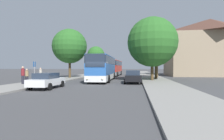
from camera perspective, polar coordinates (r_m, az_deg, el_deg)
ground_plane at (r=20.15m, az=-4.40°, el=-4.57°), size 300.00×300.00×0.00m
sidewalk_left at (r=22.66m, az=-22.02°, el=-3.84°), size 4.00×120.00×0.15m
sidewalk_right at (r=19.89m, az=15.79°, el=-4.46°), size 4.00×120.00×0.15m
building_right_background at (r=44.81m, az=29.37°, el=6.47°), size 18.20×12.00×12.68m
bus_front at (r=24.71m, az=-2.95°, el=0.70°), size 2.94×11.49×3.43m
bus_middle at (r=39.00m, az=0.61°, el=0.77°), size 2.95×10.89×3.39m
parked_car_left_curb at (r=16.90m, az=-20.45°, el=-3.17°), size 1.97×4.15×1.42m
parked_car_right_near at (r=21.21m, az=6.82°, el=-2.13°), size 2.12×4.28×1.56m
bus_stop_sign at (r=22.14m, az=-23.99°, el=0.22°), size 0.08×0.45×2.48m
pedestrian_waiting_near at (r=20.85m, az=-27.08°, el=-1.45°), size 0.36×0.36×1.87m
pedestrian_waiting_far at (r=25.14m, az=-22.30°, el=-1.24°), size 0.36×0.36×1.71m
pedestrian_walking_back at (r=22.04m, az=-26.04°, el=-1.72°), size 0.36×0.36×1.60m
tree_left_near at (r=52.07m, az=-5.27°, el=4.89°), size 5.12×5.12×7.94m
tree_left_far at (r=30.95m, az=-13.66°, el=7.53°), size 5.86×5.86×8.29m
tree_right_near at (r=24.79m, az=13.01°, el=8.86°), size 6.79×6.79×8.61m
tree_right_mid at (r=28.13m, az=14.21°, el=6.56°), size 4.76×4.76×6.95m
tree_right_far at (r=31.58m, az=14.47°, el=7.77°), size 4.84×4.84×7.99m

